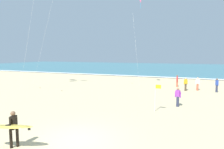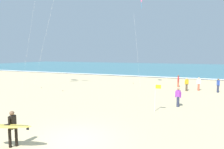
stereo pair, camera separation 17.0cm
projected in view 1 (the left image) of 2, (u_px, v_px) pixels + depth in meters
name	position (u px, v px, depth m)	size (l,w,h in m)	color
ground_plane	(75.00, 140.00, 9.94)	(160.00, 160.00, 0.00)	#CCB789
ocean_water	(175.00, 68.00, 64.65)	(160.00, 60.00, 0.08)	teal
shoreline_foam	(162.00, 77.00, 37.27)	(160.00, 1.50, 0.01)	white
surfer_lead	(11.00, 127.00, 8.91)	(2.25, 1.17, 1.71)	black
kite_diamond_rose_high	(140.00, 0.00, 25.26)	(2.24, 3.33, 12.31)	pink
bystander_purple_top	(178.00, 97.00, 16.29)	(0.48, 0.26, 1.59)	#2D334C
bystander_white_top	(198.00, 84.00, 23.65)	(0.47, 0.28, 1.59)	#D8593F
bystander_red_top	(177.00, 81.00, 26.31)	(0.22, 0.50, 1.59)	#D8593F
bystander_yellow_top	(186.00, 84.00, 23.38)	(0.41, 0.35, 1.59)	#4C3D2D
bystander_blue_top	(217.00, 85.00, 22.51)	(0.31, 0.45, 1.59)	#2D334C
lifeguard_flag	(156.00, 95.00, 14.84)	(0.45, 0.05, 2.10)	silver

